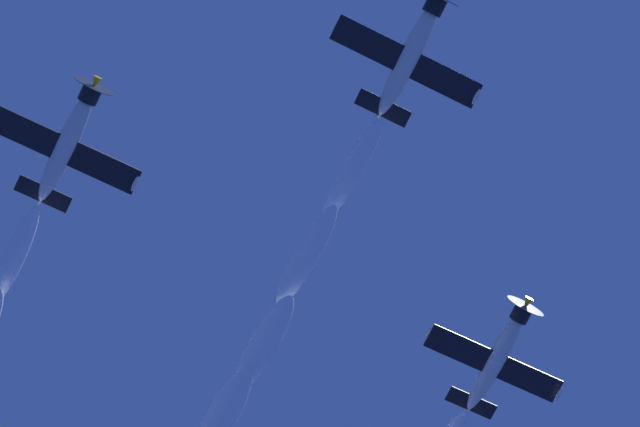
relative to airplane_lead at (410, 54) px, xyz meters
name	(u,v)px	position (x,y,z in m)	size (l,w,h in m)	color
airplane_lead	(410,54)	(0.00, 0.00, 0.00)	(8.77, 8.27, 3.13)	silver
airplane_left_wingman	(498,356)	(20.14, 4.35, 0.38)	(8.75, 8.28, 2.75)	silver
airplane_right_wingman	(68,141)	(-5.52, 20.21, -1.23)	(8.77, 8.27, 2.77)	silver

